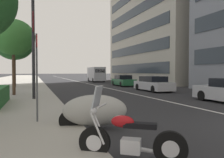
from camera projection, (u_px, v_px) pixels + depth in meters
name	position (u px, v px, depth m)	size (l,w,h in m)	color
sidewalk_right_plaza	(6.00, 84.00, 31.31)	(160.00, 10.26, 0.15)	#A39E93
lane_centre_stripe	(79.00, 82.00, 39.72)	(110.00, 0.16, 0.01)	silver
motorcycle_mid_row	(129.00, 139.00, 4.43)	(1.28, 1.87, 1.48)	black
motorcycle_second_in_row	(94.00, 111.00, 6.87)	(1.20, 2.12, 1.07)	#9E9E99
car_approaching_light	(153.00, 84.00, 20.51)	(4.55, 1.85, 1.35)	#B7B7BC
car_following_behind	(123.00, 81.00, 28.13)	(4.76, 1.99, 1.35)	#236038
delivery_van_ahead	(96.00, 74.00, 39.74)	(5.80, 2.20, 2.55)	#B7B7BC
parking_sign_by_curb	(37.00, 69.00, 7.26)	(0.32, 0.06, 2.84)	#47494C
street_lamp_with_banners	(40.00, 13.00, 13.39)	(1.26, 2.67, 8.61)	#232326
street_tree_near_plaza_corner	(13.00, 37.00, 15.60)	(2.91, 2.91, 5.26)	#473323
street_tree_mid_sidewalk	(14.00, 44.00, 24.01)	(3.95, 3.95, 6.23)	#473323
office_tower_near_left	(176.00, 1.00, 39.62)	(23.47, 16.65, 28.54)	#B7B2A3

